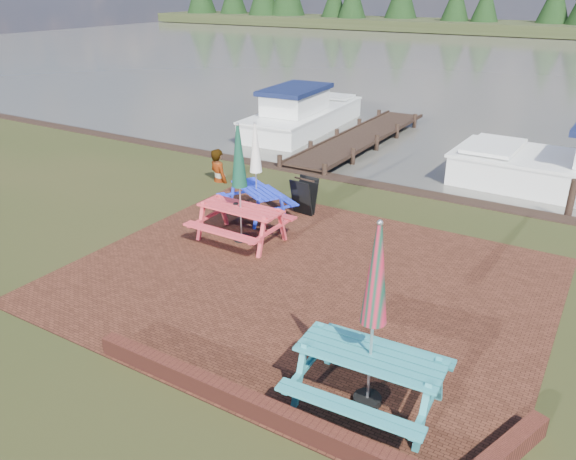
% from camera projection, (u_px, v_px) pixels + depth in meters
% --- Properties ---
extents(ground, '(120.00, 120.00, 0.00)m').
position_uv_depth(ground, '(277.00, 303.00, 10.21)').
color(ground, black).
rests_on(ground, ground).
extents(paving, '(9.00, 7.50, 0.02)m').
position_uv_depth(paving, '(304.00, 280.00, 10.99)').
color(paving, '#391B12').
rests_on(paving, ground).
extents(brick_wall, '(6.21, 1.79, 0.30)m').
position_uv_depth(brick_wall, '(318.00, 422.00, 7.25)').
color(brick_wall, '#4C1E16').
rests_on(brick_wall, ground).
extents(water, '(120.00, 60.00, 0.02)m').
position_uv_depth(water, '(559.00, 66.00, 39.18)').
color(water, '#44423A').
rests_on(water, ground).
extents(picnic_table_teal, '(2.05, 1.84, 2.73)m').
position_uv_depth(picnic_table_teal, '(371.00, 346.00, 7.40)').
color(picnic_table_teal, teal).
rests_on(picnic_table_teal, ground).
extents(picnic_table_red, '(1.94, 1.74, 2.66)m').
position_uv_depth(picnic_table_red, '(240.00, 202.00, 12.33)').
color(picnic_table_red, '#D1353F').
rests_on(picnic_table_red, ground).
extents(picnic_table_blue, '(2.20, 2.14, 2.33)m').
position_uv_depth(picnic_table_blue, '(256.00, 184.00, 13.76)').
color(picnic_table_blue, '#1D32DA').
rests_on(picnic_table_blue, ground).
extents(chalkboard, '(0.59, 0.59, 0.92)m').
position_uv_depth(chalkboard, '(304.00, 196.00, 13.98)').
color(chalkboard, black).
rests_on(chalkboard, ground).
extents(jetty, '(1.76, 9.08, 1.00)m').
position_uv_depth(jetty, '(359.00, 138.00, 20.65)').
color(jetty, black).
rests_on(jetty, ground).
extents(boat_jetty, '(2.79, 7.05, 2.00)m').
position_uv_depth(boat_jetty, '(302.00, 116.00, 22.79)').
color(boat_jetty, silver).
rests_on(boat_jetty, ground).
extents(person, '(0.82, 0.68, 1.91)m').
position_uv_depth(person, '(217.00, 149.00, 16.12)').
color(person, gray).
rests_on(person, ground).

